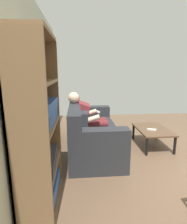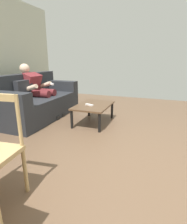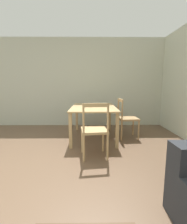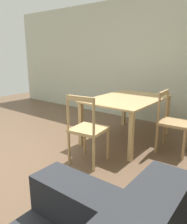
# 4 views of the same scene
# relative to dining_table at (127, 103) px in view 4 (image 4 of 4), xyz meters

# --- Properties ---
(wall_side) EXTENTS (0.12, 6.39, 2.54)m
(wall_side) POSITION_rel_dining_table_xyz_m (-1.27, -1.10, 0.64)
(wall_side) COLOR beige
(wall_side) RESTS_ON ground_plane
(dining_table) EXTENTS (1.43, 0.99, 0.72)m
(dining_table) POSITION_rel_dining_table_xyz_m (0.00, 0.00, 0.00)
(dining_table) COLOR tan
(dining_table) RESTS_ON ground_plane
(dining_chair_near_wall) EXTENTS (0.45, 0.45, 0.90)m
(dining_chair_near_wall) POSITION_rel_dining_table_xyz_m (0.00, 0.76, -0.18)
(dining_chair_near_wall) COLOR tan
(dining_chair_near_wall) RESTS_ON ground_plane
(dining_chair_facing_couch) EXTENTS (0.47, 0.47, 0.93)m
(dining_chair_facing_couch) POSITION_rel_dining_table_xyz_m (1.04, 0.00, -0.17)
(dining_chair_facing_couch) COLOR tan
(dining_chair_facing_couch) RESTS_ON ground_plane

